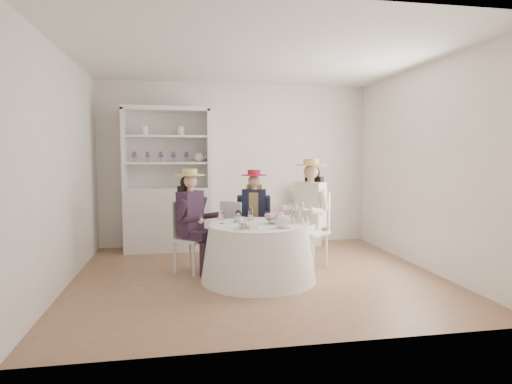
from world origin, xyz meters
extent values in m
plane|color=#855E42|center=(0.00, 0.00, 0.00)|extent=(4.50, 4.50, 0.00)
plane|color=white|center=(0.00, 0.00, 2.70)|extent=(4.50, 4.50, 0.00)
plane|color=silver|center=(0.00, 2.00, 1.35)|extent=(4.50, 0.00, 4.50)
plane|color=silver|center=(0.00, -2.00, 1.35)|extent=(4.50, 0.00, 4.50)
plane|color=silver|center=(-2.25, 0.00, 1.35)|extent=(0.00, 4.50, 4.50)
plane|color=silver|center=(2.25, 0.00, 1.35)|extent=(0.00, 4.50, 4.50)
cone|color=white|center=(-0.02, -0.16, 0.33)|extent=(1.39, 1.39, 0.66)
cylinder|color=white|center=(-0.02, -0.16, 0.67)|extent=(1.19, 1.19, 0.02)
cube|color=silver|center=(-1.13, 1.71, 0.50)|extent=(1.42, 0.82, 1.00)
cube|color=silver|center=(-1.13, 1.93, 1.61)|extent=(1.30, 0.38, 1.22)
cube|color=silver|center=(-1.13, 1.71, 2.22)|extent=(1.42, 0.82, 0.07)
cube|color=silver|center=(-1.78, 1.71, 1.61)|extent=(0.17, 0.49, 1.22)
cube|color=silver|center=(-0.49, 1.71, 1.61)|extent=(0.17, 0.49, 1.22)
cube|color=silver|center=(-1.13, 1.71, 1.39)|extent=(1.32, 0.75, 0.03)
cube|color=silver|center=(-1.13, 1.71, 1.80)|extent=(1.32, 0.75, 0.03)
sphere|color=white|center=(-0.63, 1.71, 1.48)|extent=(0.16, 0.16, 0.16)
cube|color=silver|center=(1.14, 1.75, 0.35)|extent=(0.46, 0.46, 0.69)
cylinder|color=black|center=(1.14, 1.75, 0.85)|extent=(0.38, 0.38, 0.31)
cube|color=silver|center=(-0.80, 0.33, 0.43)|extent=(0.53, 0.53, 0.04)
cylinder|color=silver|center=(-0.78, 0.11, 0.21)|extent=(0.03, 0.03, 0.42)
cylinder|color=silver|center=(-0.59, 0.35, 0.21)|extent=(0.03, 0.03, 0.42)
cylinder|color=silver|center=(-1.02, 0.31, 0.21)|extent=(0.03, 0.03, 0.42)
cylinder|color=silver|center=(-0.82, 0.54, 0.21)|extent=(0.03, 0.03, 0.42)
cube|color=silver|center=(-0.93, 0.44, 0.68)|extent=(0.25, 0.29, 0.47)
cube|color=black|center=(-0.82, 0.34, 0.78)|extent=(0.36, 0.38, 0.55)
cube|color=black|center=(-0.77, 0.19, 0.50)|extent=(0.33, 0.30, 0.11)
cylinder|color=black|center=(-0.67, 0.10, 0.22)|extent=(0.09, 0.09, 0.44)
cylinder|color=black|center=(-0.91, 0.17, 0.84)|extent=(0.18, 0.17, 0.26)
cube|color=black|center=(-0.66, 0.32, 0.50)|extent=(0.33, 0.30, 0.11)
cylinder|color=black|center=(-0.56, 0.24, 0.22)|extent=(0.09, 0.09, 0.44)
cylinder|color=black|center=(-0.66, 0.47, 0.84)|extent=(0.18, 0.17, 0.26)
cylinder|color=#D8A889|center=(-0.82, 0.34, 1.07)|extent=(0.09, 0.09, 0.08)
sphere|color=#D8A889|center=(-0.82, 0.34, 1.18)|extent=(0.18, 0.18, 0.18)
sphere|color=black|center=(-0.85, 0.37, 1.16)|extent=(0.18, 0.18, 0.18)
cube|color=black|center=(-0.88, 0.39, 0.94)|extent=(0.20, 0.22, 0.36)
cylinder|color=#D8BC69|center=(-0.82, 0.34, 1.26)|extent=(0.38, 0.38, 0.01)
cylinder|color=#D8BC69|center=(-0.82, 0.34, 1.30)|extent=(0.19, 0.19, 0.08)
cube|color=silver|center=(0.09, 0.76, 0.42)|extent=(0.45, 0.45, 0.04)
cylinder|color=silver|center=(-0.09, 0.65, 0.20)|extent=(0.03, 0.03, 0.41)
cylinder|color=silver|center=(0.20, 0.58, 0.20)|extent=(0.03, 0.03, 0.41)
cylinder|color=silver|center=(-0.02, 0.94, 0.20)|extent=(0.03, 0.03, 0.41)
cylinder|color=silver|center=(0.27, 0.87, 0.20)|extent=(0.03, 0.03, 0.41)
cube|color=silver|center=(0.13, 0.92, 0.67)|extent=(0.35, 0.11, 0.46)
cube|color=#181E31|center=(0.09, 0.78, 0.76)|extent=(0.37, 0.26, 0.54)
cube|color=tan|center=(0.09, 0.78, 0.76)|extent=(0.18, 0.23, 0.46)
cube|color=#181E31|center=(-0.02, 0.67, 0.49)|extent=(0.19, 0.33, 0.11)
cylinder|color=#181E31|center=(-0.05, 0.54, 0.21)|extent=(0.09, 0.09, 0.43)
cylinder|color=#181E31|center=(-0.10, 0.79, 0.82)|extent=(0.12, 0.18, 0.25)
cube|color=#181E31|center=(0.14, 0.63, 0.49)|extent=(0.19, 0.33, 0.11)
cylinder|color=#181E31|center=(0.11, 0.50, 0.21)|extent=(0.09, 0.09, 0.43)
cylinder|color=#181E31|center=(0.27, 0.69, 0.82)|extent=(0.12, 0.18, 0.25)
cylinder|color=#D8A889|center=(0.09, 0.78, 1.05)|extent=(0.08, 0.08, 0.07)
sphere|color=#D8A889|center=(0.09, 0.78, 1.15)|extent=(0.18, 0.18, 0.18)
sphere|color=tan|center=(0.10, 0.82, 1.13)|extent=(0.18, 0.18, 0.18)
cube|color=tan|center=(0.11, 0.85, 0.92)|extent=(0.23, 0.13, 0.35)
cylinder|color=#BA1B39|center=(0.09, 0.78, 1.23)|extent=(0.37, 0.37, 0.01)
cylinder|color=#BA1B39|center=(0.09, 0.78, 1.27)|extent=(0.19, 0.19, 0.07)
cube|color=silver|center=(0.77, 0.32, 0.47)|extent=(0.59, 0.59, 0.04)
cylinder|color=silver|center=(0.54, 0.34, 0.23)|extent=(0.04, 0.04, 0.46)
cylinder|color=silver|center=(0.75, 0.08, 0.23)|extent=(0.04, 0.04, 0.46)
cylinder|color=silver|center=(0.79, 0.55, 0.23)|extent=(0.04, 0.04, 0.46)
cylinder|color=silver|center=(1.01, 0.30, 0.23)|extent=(0.04, 0.04, 0.46)
cube|color=silver|center=(0.92, 0.44, 0.75)|extent=(0.28, 0.32, 0.52)
cube|color=white|center=(0.79, 0.33, 0.85)|extent=(0.40, 0.42, 0.60)
cube|color=white|center=(0.62, 0.31, 0.55)|extent=(0.36, 0.33, 0.12)
cylinder|color=white|center=(0.51, 0.21, 0.24)|extent=(0.10, 0.10, 0.48)
cylinder|color=white|center=(0.62, 0.47, 0.92)|extent=(0.20, 0.19, 0.29)
cube|color=white|center=(0.74, 0.16, 0.55)|extent=(0.36, 0.33, 0.12)
cylinder|color=white|center=(0.63, 0.07, 0.24)|extent=(0.10, 0.10, 0.48)
cylinder|color=white|center=(0.90, 0.14, 0.92)|extent=(0.20, 0.19, 0.29)
cylinder|color=#D8A889|center=(0.79, 0.33, 1.17)|extent=(0.09, 0.09, 0.08)
sphere|color=#D8A889|center=(0.79, 0.33, 1.29)|extent=(0.20, 0.20, 0.20)
sphere|color=black|center=(0.83, 0.36, 1.27)|extent=(0.20, 0.20, 0.20)
cube|color=black|center=(0.85, 0.38, 1.03)|extent=(0.22, 0.24, 0.39)
cylinder|color=#D8BC69|center=(0.79, 0.33, 1.38)|extent=(0.42, 0.42, 0.01)
cylinder|color=#D8BC69|center=(0.79, 0.33, 1.42)|extent=(0.21, 0.21, 0.08)
cube|color=silver|center=(-0.15, 0.86, 0.40)|extent=(0.50, 0.50, 0.04)
cylinder|color=silver|center=(0.05, 0.89, 0.20)|extent=(0.03, 0.03, 0.39)
cylinder|color=silver|center=(-0.17, 1.06, 0.20)|extent=(0.03, 0.03, 0.39)
cylinder|color=silver|center=(-0.12, 0.66, 0.20)|extent=(0.03, 0.03, 0.39)
cylinder|color=silver|center=(-0.35, 0.84, 0.20)|extent=(0.03, 0.03, 0.39)
cube|color=silver|center=(-0.25, 0.74, 0.64)|extent=(0.28, 0.23, 0.45)
imported|color=white|center=(-0.25, 0.01, 0.72)|extent=(0.10, 0.10, 0.07)
imported|color=white|center=(-0.07, 0.14, 0.71)|extent=(0.08, 0.08, 0.06)
imported|color=white|center=(0.24, -0.03, 0.72)|extent=(0.11, 0.11, 0.08)
imported|color=white|center=(0.18, -0.16, 0.71)|extent=(0.25, 0.25, 0.05)
sphere|color=pink|center=(0.26, -0.16, 0.78)|extent=(0.07, 0.07, 0.07)
sphere|color=white|center=(0.24, -0.12, 0.78)|extent=(0.07, 0.07, 0.07)
sphere|color=pink|center=(0.20, -0.10, 0.78)|extent=(0.07, 0.07, 0.07)
sphere|color=white|center=(0.15, -0.12, 0.78)|extent=(0.07, 0.07, 0.07)
sphere|color=pink|center=(0.13, -0.16, 0.78)|extent=(0.07, 0.07, 0.07)
sphere|color=white|center=(0.15, -0.21, 0.78)|extent=(0.07, 0.07, 0.07)
sphere|color=pink|center=(0.20, -0.23, 0.78)|extent=(0.07, 0.07, 0.07)
sphere|color=white|center=(0.24, -0.21, 0.78)|extent=(0.07, 0.07, 0.07)
sphere|color=white|center=(0.20, -0.48, 0.76)|extent=(0.17, 0.17, 0.17)
cylinder|color=white|center=(0.31, -0.48, 0.77)|extent=(0.10, 0.03, 0.08)
cylinder|color=white|center=(0.20, -0.48, 0.84)|extent=(0.04, 0.04, 0.02)
cylinder|color=white|center=(-0.21, -0.46, 0.69)|extent=(0.28, 0.28, 0.01)
cube|color=beige|center=(-0.27, -0.48, 0.72)|extent=(0.06, 0.04, 0.03)
cube|color=beige|center=(-0.21, -0.46, 0.73)|extent=(0.07, 0.06, 0.03)
cube|color=beige|center=(-0.16, -0.43, 0.72)|extent=(0.08, 0.07, 0.03)
cube|color=beige|center=(-0.23, -0.41, 0.73)|extent=(0.07, 0.07, 0.03)
cube|color=beige|center=(-0.18, -0.50, 0.72)|extent=(0.07, 0.08, 0.03)
cylinder|color=white|center=(0.50, -0.16, 0.69)|extent=(0.26, 0.26, 0.01)
cylinder|color=white|center=(0.50, -0.16, 0.77)|extent=(0.02, 0.02, 0.17)
cylinder|color=white|center=(0.50, -0.16, 0.85)|extent=(0.19, 0.19, 0.01)
camera|label=1|loc=(-0.94, -5.17, 1.52)|focal=30.00mm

